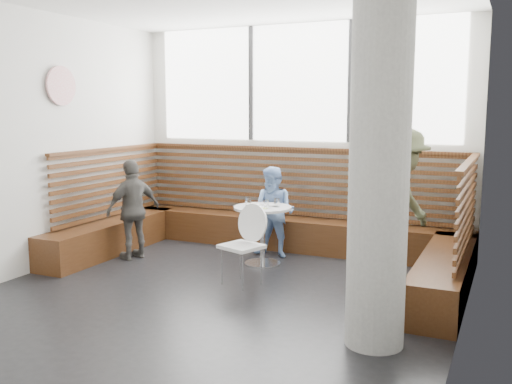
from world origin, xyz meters
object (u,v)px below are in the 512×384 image
at_px(child_left, 133,209).
at_px(cafe_chair, 244,238).
at_px(cafe_table, 263,223).
at_px(concrete_column, 379,159).
at_px(adult_man, 400,205).
at_px(child_back, 274,212).

bearing_deg(child_left, cafe_chair, 100.09).
bearing_deg(cafe_table, concrete_column, -45.23).
distance_m(cafe_table, adult_man, 1.78).
relative_size(cafe_table, child_back, 0.62).
xyz_separation_m(cafe_table, child_back, (-0.02, 0.43, 0.07)).
height_order(adult_man, child_left, adult_man).
bearing_deg(concrete_column, cafe_chair, 148.16).
bearing_deg(adult_man, concrete_column, -158.77).
bearing_deg(concrete_column, child_left, 157.70).
distance_m(adult_man, child_back, 1.83).
distance_m(cafe_chair, child_back, 1.26).
bearing_deg(cafe_table, adult_man, 0.35).
height_order(cafe_table, child_left, child_left).
xyz_separation_m(cafe_table, cafe_chair, (0.13, -0.82, -0.01)).
relative_size(adult_man, child_left, 1.34).
relative_size(cafe_chair, child_left, 0.69).
distance_m(concrete_column, adult_man, 2.06).
bearing_deg(adult_man, child_back, 93.04).
bearing_deg(adult_man, cafe_chair, 133.62).
relative_size(concrete_column, cafe_chair, 3.47).
bearing_deg(child_left, concrete_column, 89.45).
distance_m(cafe_chair, child_left, 1.88).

